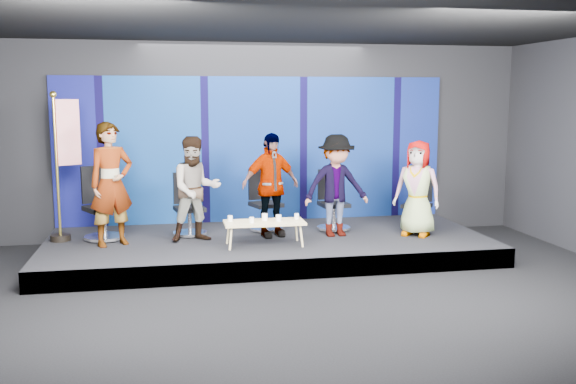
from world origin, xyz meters
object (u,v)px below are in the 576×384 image
object	(u,v)px
chair_a	(102,215)
panelist_b	(196,189)
mug_c	(265,217)
panelist_d	(336,186)
panelist_c	(270,185)
mug_a	(230,218)
mug_d	(279,218)
chair_d	(333,210)
mug_e	(297,216)
panelist_e	(417,188)
chair_e	(417,211)
chair_c	(265,210)
flag_stand	(64,162)
mug_b	(252,220)
panelist_a	(111,184)
coffee_table	(264,223)
chair_b	(189,215)

from	to	relation	value
chair_a	panelist_b	bearing A→B (deg)	-43.41
panelist_b	mug_c	distance (m)	1.18
panelist_d	panelist_c	bearing A→B (deg)	166.62
panelist_d	mug_a	bearing A→B (deg)	-172.35
chair_a	mug_d	size ratio (longest dim) A/B	11.76
chair_d	mug_e	distance (m)	1.19
mug_a	mug_d	distance (m)	0.74
mug_d	panelist_e	bearing A→B (deg)	6.89
chair_d	mug_c	size ratio (longest dim) A/B	9.80
panelist_b	chair_d	size ratio (longest dim) A/B	1.61
chair_e	mug_c	world-z (taller)	chair_e
chair_c	chair_d	distance (m)	1.16
panelist_b	mug_e	size ratio (longest dim) A/B	19.65
panelist_c	flag_stand	xyz separation A→B (m)	(-3.19, 0.34, 0.40)
chair_c	panelist_e	world-z (taller)	panelist_e
panelist_e	mug_b	distance (m)	2.80
panelist_b	chair_e	size ratio (longest dim) A/B	1.71
panelist_a	mug_c	size ratio (longest dim) A/B	18.03
panelist_c	chair_e	size ratio (longest dim) A/B	1.75
chair_c	mug_c	xyz separation A→B (m)	(-0.17, -1.07, 0.09)
panelist_c	panelist_e	bearing A→B (deg)	-25.67
panelist_a	chair_d	world-z (taller)	panelist_a
mug_e	flag_stand	xyz separation A→B (m)	(-3.52, 0.88, 0.82)
panelist_e	coffee_table	distance (m)	2.60
chair_a	mug_b	bearing A→B (deg)	-51.70
mug_e	mug_c	bearing A→B (deg)	-177.33
chair_d	flag_stand	bearing A→B (deg)	175.51
panelist_d	flag_stand	distance (m)	4.29
panelist_c	chair_e	bearing A→B (deg)	-14.78
panelist_c	chair_d	size ratio (longest dim) A/B	1.65
panelist_c	mug_a	world-z (taller)	panelist_c
chair_a	panelist_a	world-z (taller)	panelist_a
panelist_a	panelist_c	distance (m)	2.47
mug_b	flag_stand	distance (m)	3.10
coffee_table	mug_d	bearing A→B (deg)	-8.68
coffee_table	mug_b	distance (m)	0.24
mug_e	panelist_c	bearing A→B (deg)	120.64
chair_d	mug_a	xyz separation A→B (m)	(-1.84, -0.87, 0.08)
panelist_a	chair_b	distance (m)	1.42
chair_b	chair_c	distance (m)	1.28
panelist_d	chair_d	bearing A→B (deg)	76.27
mug_a	panelist_b	bearing A→B (deg)	139.58
chair_d	flag_stand	size ratio (longest dim) A/B	0.44
flag_stand	chair_a	bearing A→B (deg)	-33.99
flag_stand	chair_b	bearing A→B (deg)	-29.28
chair_a	panelist_a	xyz separation A→B (m)	(0.20, -0.47, 0.56)
panelist_b	mug_e	world-z (taller)	panelist_b
mug_c	flag_stand	bearing A→B (deg)	163.31
chair_b	panelist_c	world-z (taller)	panelist_c
chair_b	chair_d	world-z (taller)	chair_d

